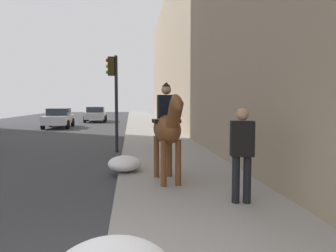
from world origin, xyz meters
TOP-DOWN VIEW (x-y plane):
  - mounted_horse_near at (4.17, -1.14)m, footprint 2.15×0.70m
  - pedestrian_greeting at (2.48, -2.28)m, footprint 0.32×0.44m
  - car_near_lane at (29.35, 3.06)m, footprint 4.66×2.16m
  - car_mid_lane at (22.11, 5.02)m, footprint 4.54×2.07m
  - traffic_light_near_curb at (9.49, 0.30)m, footprint 0.20×0.44m
  - snow_pile_far at (5.50, -0.15)m, footprint 1.12×0.86m

SIDE VIEW (x-z plane):
  - snow_pile_far at x=5.50m, z-range 0.12..0.51m
  - car_mid_lane at x=22.11m, z-range 0.03..1.47m
  - car_near_lane at x=29.35m, z-range 0.05..1.49m
  - pedestrian_greeting at x=2.48m, z-range 0.25..1.95m
  - mounted_horse_near at x=4.17m, z-range 0.23..2.48m
  - traffic_light_near_curb at x=9.49m, z-range 0.63..4.29m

